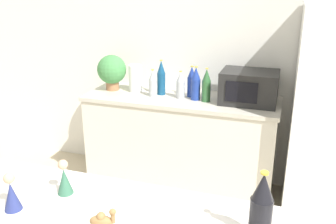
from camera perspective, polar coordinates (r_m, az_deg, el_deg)
wall_back at (r=3.59m, az=8.47°, el=8.76°), size 8.00×0.06×2.55m
back_counter at (r=3.59m, az=1.96°, el=-4.67°), size 1.77×0.63×0.92m
potted_plant at (r=3.65m, az=-8.56°, el=6.27°), size 0.28×0.28×0.34m
paper_towel_roll at (r=3.58m, az=-4.98°, el=5.14°), size 0.12×0.12×0.26m
microwave at (r=3.30m, az=12.26°, el=3.74°), size 0.48×0.37×0.28m
back_bottle_0 at (r=3.47m, az=-1.03°, el=5.20°), size 0.08×0.08×0.33m
back_bottle_1 at (r=3.36m, az=1.93°, el=4.10°), size 0.08×0.08×0.25m
back_bottle_2 at (r=3.41m, az=3.63°, el=4.58°), size 0.08×0.08×0.29m
back_bottle_3 at (r=3.32m, az=4.25°, el=4.29°), size 0.08×0.08×0.30m
back_bottle_4 at (r=3.42m, az=-2.33°, el=4.35°), size 0.07×0.07×0.25m
back_bottle_5 at (r=3.28m, az=5.86°, el=4.02°), size 0.08×0.08×0.30m
wine_bottle at (r=1.44m, az=14.01°, el=-14.23°), size 0.08×0.08×0.29m
camel_figurine at (r=1.47m, az=-9.96°, el=-16.01°), size 0.11×0.06×0.13m
wise_man_figurine_blue at (r=1.74m, az=-22.76°, el=-11.46°), size 0.07×0.07×0.17m
wise_man_figurine_crimson at (r=1.78m, az=-15.51°, el=-9.83°), size 0.07×0.07×0.17m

